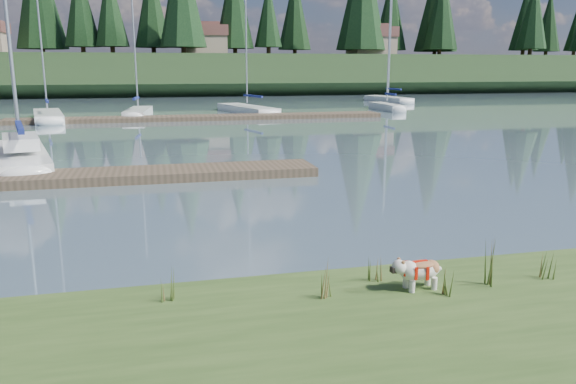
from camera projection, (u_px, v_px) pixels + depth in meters
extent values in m
plane|color=slate|center=(173.00, 120.00, 39.00)|extent=(200.00, 200.00, 0.00)
cube|color=#1E3218|center=(161.00, 75.00, 79.26)|extent=(200.00, 20.00, 5.00)
cylinder|color=silver|center=(412.00, 286.00, 8.38)|extent=(0.09, 0.09, 0.19)
cylinder|color=silver|center=(406.00, 282.00, 8.56)|extent=(0.09, 0.09, 0.19)
cylinder|color=silver|center=(434.00, 283.00, 8.49)|extent=(0.09, 0.09, 0.19)
cylinder|color=silver|center=(428.00, 279.00, 8.67)|extent=(0.09, 0.09, 0.19)
ellipsoid|color=silver|center=(421.00, 270.00, 8.49)|extent=(0.64, 0.35, 0.29)
ellipsoid|color=#A2653C|center=(421.00, 264.00, 8.47)|extent=(0.45, 0.32, 0.10)
ellipsoid|color=silver|center=(399.00, 267.00, 8.36)|extent=(0.23, 0.24, 0.22)
cube|color=black|center=(393.00, 270.00, 8.34)|extent=(0.07, 0.11, 0.09)
cube|color=white|center=(22.00, 159.00, 21.23)|extent=(3.36, 7.59, 0.70)
ellipsoid|color=white|center=(19.00, 147.00, 24.45)|extent=(2.04, 2.34, 0.70)
cube|color=navy|center=(19.00, 127.00, 19.98)|extent=(0.98, 3.32, 0.20)
cube|color=white|center=(20.00, 142.00, 20.70)|extent=(1.77, 2.89, 0.45)
cube|color=#4C3D2C|center=(72.00, 178.00, 18.13)|extent=(16.00, 2.00, 0.30)
cube|color=#4C3D2C|center=(202.00, 118.00, 39.42)|extent=(26.00, 2.20, 0.30)
cube|color=white|center=(48.00, 117.00, 39.15)|extent=(3.21, 7.99, 0.70)
ellipsoid|color=white|center=(46.00, 113.00, 42.61)|extent=(2.07, 2.41, 0.70)
cylinder|color=silver|center=(39.00, 17.00, 37.69)|extent=(0.12, 0.12, 12.19)
cube|color=navy|center=(47.00, 101.00, 37.94)|extent=(0.78, 3.08, 0.20)
cube|color=white|center=(138.00, 113.00, 42.10)|extent=(2.13, 6.69, 0.70)
ellipsoid|color=white|center=(143.00, 110.00, 45.27)|extent=(1.60, 1.92, 0.70)
cylinder|color=silver|center=(134.00, 34.00, 40.84)|extent=(0.12, 0.12, 10.34)
cube|color=navy|center=(136.00, 98.00, 40.97)|extent=(0.46, 2.62, 0.20)
cube|color=white|center=(247.00, 110.00, 45.35)|extent=(3.94, 8.50, 0.70)
ellipsoid|color=white|center=(228.00, 107.00, 48.91)|extent=(2.33, 2.65, 0.70)
cylinder|color=silver|center=(246.00, 21.00, 43.83)|extent=(0.12, 0.12, 12.75)
cube|color=navy|center=(253.00, 96.00, 44.12)|extent=(1.04, 3.24, 0.20)
cube|color=white|center=(387.00, 108.00, 48.05)|extent=(1.26, 5.35, 0.70)
ellipsoid|color=white|center=(375.00, 106.00, 50.59)|extent=(1.18, 1.47, 0.70)
cylinder|color=silver|center=(389.00, 51.00, 47.02)|extent=(0.12, 0.12, 8.24)
cube|color=navy|center=(391.00, 94.00, 47.10)|extent=(0.22, 2.13, 0.20)
cube|color=white|center=(388.00, 100.00, 59.13)|extent=(2.59, 7.57, 0.70)
ellipsoid|color=white|center=(371.00, 98.00, 62.52)|extent=(1.86, 2.21, 0.70)
cylinder|color=silver|center=(390.00, 40.00, 57.80)|extent=(0.12, 0.12, 11.06)
cube|color=navy|center=(393.00, 89.00, 57.95)|extent=(0.56, 2.95, 0.20)
cone|color=#475B23|center=(320.00, 279.00, 8.14)|extent=(0.03, 0.03, 0.57)
cone|color=brown|center=(328.00, 284.00, 8.12)|extent=(0.03, 0.03, 0.46)
cone|color=#475B23|center=(323.00, 276.00, 8.18)|extent=(0.03, 0.03, 0.63)
cone|color=brown|center=(330.00, 285.00, 8.17)|extent=(0.03, 0.03, 0.40)
cone|color=#475B23|center=(323.00, 283.00, 8.08)|extent=(0.03, 0.03, 0.52)
cone|color=#475B23|center=(370.00, 269.00, 8.82)|extent=(0.03, 0.03, 0.38)
cone|color=brown|center=(378.00, 272.00, 8.79)|extent=(0.03, 0.03, 0.31)
cone|color=#475B23|center=(373.00, 267.00, 8.86)|extent=(0.03, 0.03, 0.42)
cone|color=brown|center=(379.00, 272.00, 8.84)|extent=(0.03, 0.03, 0.27)
cone|color=#475B23|center=(373.00, 272.00, 8.76)|extent=(0.03, 0.03, 0.35)
cone|color=#475B23|center=(484.00, 264.00, 8.59)|extent=(0.03, 0.03, 0.69)
cone|color=brown|center=(493.00, 269.00, 8.56)|extent=(0.03, 0.03, 0.55)
cone|color=#475B23|center=(487.00, 261.00, 8.62)|extent=(0.03, 0.03, 0.76)
cone|color=brown|center=(493.00, 271.00, 8.61)|extent=(0.03, 0.03, 0.48)
cone|color=#475B23|center=(488.00, 268.00, 8.52)|extent=(0.03, 0.03, 0.62)
cone|color=#475B23|center=(164.00, 285.00, 8.06)|extent=(0.03, 0.03, 0.46)
cone|color=brown|center=(172.00, 289.00, 8.03)|extent=(0.03, 0.03, 0.37)
cone|color=#475B23|center=(168.00, 283.00, 8.10)|extent=(0.03, 0.03, 0.50)
cone|color=brown|center=(174.00, 290.00, 8.08)|extent=(0.03, 0.03, 0.32)
cone|color=#475B23|center=(165.00, 289.00, 8.00)|extent=(0.03, 0.03, 0.41)
cone|color=#475B23|center=(442.00, 282.00, 8.24)|extent=(0.03, 0.03, 0.41)
cone|color=brown|center=(451.00, 286.00, 8.21)|extent=(0.03, 0.03, 0.33)
cone|color=#475B23|center=(445.00, 280.00, 8.28)|extent=(0.03, 0.03, 0.46)
cone|color=brown|center=(452.00, 286.00, 8.25)|extent=(0.03, 0.03, 0.29)
cone|color=#475B23|center=(446.00, 285.00, 8.17)|extent=(0.03, 0.03, 0.37)
cone|color=#475B23|center=(545.00, 261.00, 8.90)|extent=(0.03, 0.03, 0.56)
cone|color=brown|center=(554.00, 266.00, 8.87)|extent=(0.03, 0.03, 0.45)
cone|color=#475B23|center=(547.00, 259.00, 8.94)|extent=(0.03, 0.03, 0.62)
cone|color=brown|center=(554.00, 266.00, 8.92)|extent=(0.03, 0.03, 0.39)
cone|color=#475B23|center=(549.00, 265.00, 8.83)|extent=(0.03, 0.03, 0.51)
cube|color=#33281C|center=(250.00, 295.00, 9.00)|extent=(60.00, 0.50, 0.14)
cylinder|color=#382619|center=(83.00, 50.00, 75.29)|extent=(0.60, 0.60, 1.80)
cone|color=black|center=(80.00, 4.00, 74.01)|extent=(4.84, 4.84, 11.00)
cylinder|color=#382619|center=(184.00, 49.00, 72.55)|extent=(0.60, 0.60, 1.80)
cylinder|color=#382619|center=(269.00, 50.00, 79.08)|extent=(0.60, 0.60, 1.80)
cone|color=black|center=(268.00, 14.00, 78.00)|extent=(3.96, 3.96, 9.00)
cylinder|color=#382619|center=(360.00, 51.00, 80.14)|extent=(0.60, 0.60, 1.80)
cylinder|color=#382619|center=(439.00, 52.00, 86.18)|extent=(0.60, 0.60, 1.80)
cone|color=black|center=(442.00, 9.00, 84.80)|extent=(5.28, 5.28, 12.00)
cylinder|color=#382619|center=(530.00, 52.00, 85.34)|extent=(0.60, 0.60, 1.80)
cone|color=black|center=(533.00, 13.00, 84.11)|extent=(4.62, 4.62, 10.50)
cube|color=gray|center=(204.00, 46.00, 77.87)|extent=(6.00, 5.00, 2.80)
cube|color=brown|center=(203.00, 31.00, 77.41)|extent=(6.30, 5.30, 1.40)
cube|color=brown|center=(203.00, 25.00, 77.24)|extent=(4.20, 3.60, 0.70)
cube|color=gray|center=(371.00, 47.00, 81.44)|extent=(6.00, 5.00, 2.80)
cube|color=brown|center=(372.00, 32.00, 80.98)|extent=(6.30, 5.30, 1.40)
cube|color=brown|center=(372.00, 27.00, 80.81)|extent=(4.20, 3.60, 0.70)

